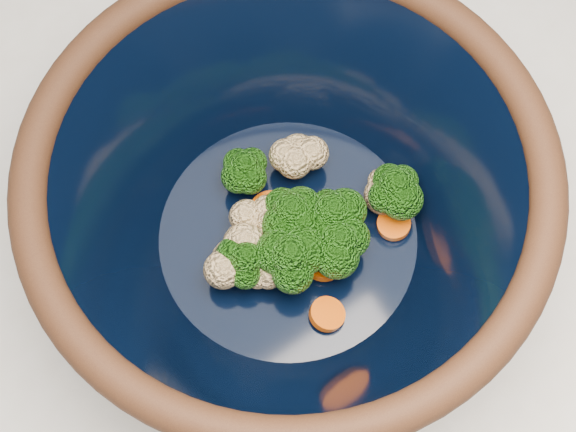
{
  "coord_description": "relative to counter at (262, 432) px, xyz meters",
  "views": [
    {
      "loc": [
        -0.06,
        -0.14,
        1.49
      ],
      "look_at": [
        0.07,
        0.04,
        0.97
      ],
      "focal_mm": 50.0,
      "sensor_mm": 36.0,
      "label": 1
    }
  ],
  "objects": [
    {
      "name": "vegetable_pile",
      "position": [
        0.08,
        0.04,
        0.51
      ],
      "size": [
        0.16,
        0.15,
        0.06
      ],
      "color": "#608442",
      "rests_on": "mixing_bowl"
    },
    {
      "name": "counter",
      "position": [
        0.0,
        0.0,
        0.0
      ],
      "size": [
        1.2,
        1.2,
        0.9
      ],
      "primitive_type": "cube",
      "color": "silver",
      "rests_on": "ground"
    },
    {
      "name": "mixing_bowl",
      "position": [
        0.07,
        0.04,
        0.54
      ],
      "size": [
        0.4,
        0.4,
        0.15
      ],
      "rotation": [
        0.0,
        0.0,
        -0.21
      ],
      "color": "black",
      "rests_on": "counter"
    }
  ]
}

